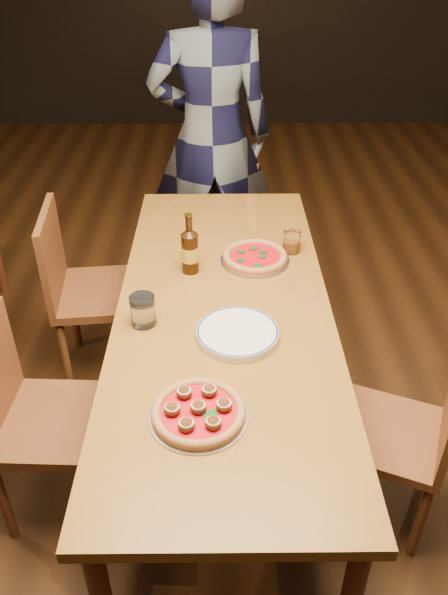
{
  "coord_description": "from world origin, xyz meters",
  "views": [
    {
      "loc": [
        -0.01,
        -1.77,
        2.0
      ],
      "look_at": [
        0.0,
        -0.05,
        0.82
      ],
      "focal_mm": 35.0,
      "sensor_mm": 36.0,
      "label": 1
    }
  ],
  "objects_px": {
    "chair_main_sw": "(102,291)",
    "pizza_margherita": "(255,257)",
    "plate_stack": "(238,334)",
    "pizza_meatball": "(198,411)",
    "chair_main_nw": "(55,420)",
    "beer_bottle": "(190,252)",
    "water_glass": "(143,310)",
    "chair_end": "(219,232)",
    "diner": "(211,137)",
    "table_main": "(224,321)",
    "chair_main_e": "(390,432)",
    "amber_glass": "(292,241)"
  },
  "relations": [
    {
      "from": "chair_main_sw",
      "to": "pizza_margherita",
      "type": "bearing_deg",
      "value": -111.48
    },
    {
      "from": "plate_stack",
      "to": "pizza_meatball",
      "type": "bearing_deg",
      "value": -108.39
    },
    {
      "from": "chair_main_nw",
      "to": "beer_bottle",
      "type": "xyz_separation_m",
      "value": [
        0.48,
        0.53,
        0.4
      ]
    },
    {
      "from": "plate_stack",
      "to": "beer_bottle",
      "type": "distance_m",
      "value": 0.48
    },
    {
      "from": "pizza_margherita",
      "to": "water_glass",
      "type": "height_order",
      "value": "water_glass"
    },
    {
      "from": "chair_end",
      "to": "pizza_meatball",
      "type": "xyz_separation_m",
      "value": [
        -0.06,
        -1.8,
        0.36
      ]
    },
    {
      "from": "pizza_margherita",
      "to": "plate_stack",
      "type": "height_order",
      "value": "pizza_margherita"
    },
    {
      "from": "chair_end",
      "to": "beer_bottle",
      "type": "distance_m",
      "value": 1.09
    },
    {
      "from": "pizza_meatball",
      "to": "water_glass",
      "type": "relative_size",
      "value": 2.6
    },
    {
      "from": "beer_bottle",
      "to": "water_glass",
      "type": "distance_m",
      "value": 0.39
    },
    {
      "from": "pizza_meatball",
      "to": "diner",
      "type": "relative_size",
      "value": 0.16
    },
    {
      "from": "chair_end",
      "to": "pizza_meatball",
      "type": "relative_size",
      "value": 2.75
    },
    {
      "from": "table_main",
      "to": "chair_main_e",
      "type": "bearing_deg",
      "value": -28.5
    },
    {
      "from": "chair_main_e",
      "to": "beer_bottle",
      "type": "relative_size",
      "value": 3.28
    },
    {
      "from": "pizza_meatball",
      "to": "pizza_margherita",
      "type": "distance_m",
      "value": 0.92
    },
    {
      "from": "pizza_margherita",
      "to": "amber_glass",
      "type": "distance_m",
      "value": 0.18
    },
    {
      "from": "chair_main_sw",
      "to": "chair_main_e",
      "type": "xyz_separation_m",
      "value": [
        1.18,
        -0.85,
        -0.05
      ]
    },
    {
      "from": "table_main",
      "to": "chair_main_e",
      "type": "relative_size",
      "value": 2.42
    },
    {
      "from": "amber_glass",
      "to": "water_glass",
      "type": "bearing_deg",
      "value": -138.67
    },
    {
      "from": "chair_main_nw",
      "to": "amber_glass",
      "type": "height_order",
      "value": "chair_main_nw"
    },
    {
      "from": "pizza_margherita",
      "to": "amber_glass",
      "type": "xyz_separation_m",
      "value": [
        0.16,
        0.08,
        0.03
      ]
    },
    {
      "from": "chair_main_nw",
      "to": "pizza_margherita",
      "type": "relative_size",
      "value": 3.03
    },
    {
      "from": "chair_main_e",
      "to": "plate_stack",
      "type": "xyz_separation_m",
      "value": [
        -0.56,
        0.14,
        0.35
      ]
    },
    {
      "from": "table_main",
      "to": "chair_end",
      "type": "xyz_separation_m",
      "value": [
        -0.02,
        1.23,
        -0.27
      ]
    },
    {
      "from": "pizza_margherita",
      "to": "water_glass",
      "type": "bearing_deg",
      "value": -134.26
    },
    {
      "from": "diner",
      "to": "water_glass",
      "type": "bearing_deg",
      "value": 76.64
    },
    {
      "from": "chair_main_e",
      "to": "table_main",
      "type": "bearing_deg",
      "value": -95.74
    },
    {
      "from": "chair_end",
      "to": "diner",
      "type": "xyz_separation_m",
      "value": [
        -0.04,
        0.1,
        0.53
      ]
    },
    {
      "from": "chair_main_e",
      "to": "plate_stack",
      "type": "relative_size",
      "value": 2.88
    },
    {
      "from": "pizza_margherita",
      "to": "beer_bottle",
      "type": "distance_m",
      "value": 0.29
    },
    {
      "from": "table_main",
      "to": "pizza_meatball",
      "type": "xyz_separation_m",
      "value": [
        -0.08,
        -0.57,
        0.09
      ]
    },
    {
      "from": "plate_stack",
      "to": "diner",
      "type": "relative_size",
      "value": 0.15
    },
    {
      "from": "chair_main_nw",
      "to": "diner",
      "type": "distance_m",
      "value": 1.79
    },
    {
      "from": "chair_main_sw",
      "to": "pizza_margherita",
      "type": "height_order",
      "value": "chair_main_sw"
    },
    {
      "from": "chair_main_nw",
      "to": "chair_main_sw",
      "type": "bearing_deg",
      "value": -0.37
    },
    {
      "from": "pizza_meatball",
      "to": "diner",
      "type": "distance_m",
      "value": 1.91
    },
    {
      "from": "water_glass",
      "to": "amber_glass",
      "type": "bearing_deg",
      "value": 41.33
    },
    {
      "from": "pizza_meatball",
      "to": "diner",
      "type": "xyz_separation_m",
      "value": [
        0.02,
        1.9,
        0.16
      ]
    },
    {
      "from": "table_main",
      "to": "water_glass",
      "type": "distance_m",
      "value": 0.33
    },
    {
      "from": "table_main",
      "to": "chair_main_e",
      "type": "distance_m",
      "value": 0.73
    },
    {
      "from": "plate_stack",
      "to": "diner",
      "type": "height_order",
      "value": "diner"
    },
    {
      "from": "chair_main_sw",
      "to": "diner",
      "type": "distance_m",
      "value": 1.07
    },
    {
      "from": "table_main",
      "to": "pizza_meatball",
      "type": "distance_m",
      "value": 0.58
    },
    {
      "from": "pizza_margherita",
      "to": "diner",
      "type": "distance_m",
      "value": 1.04
    },
    {
      "from": "table_main",
      "to": "diner",
      "type": "distance_m",
      "value": 1.36
    },
    {
      "from": "diner",
      "to": "amber_glass",
      "type": "bearing_deg",
      "value": 106.41
    },
    {
      "from": "chair_main_sw",
      "to": "chair_main_e",
      "type": "distance_m",
      "value": 1.46
    },
    {
      "from": "chair_main_sw",
      "to": "plate_stack",
      "type": "height_order",
      "value": "chair_main_sw"
    },
    {
      "from": "table_main",
      "to": "chair_end",
      "type": "height_order",
      "value": "chair_end"
    },
    {
      "from": "chair_main_e",
      "to": "diner",
      "type": "distance_m",
      "value": 1.86
    }
  ]
}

